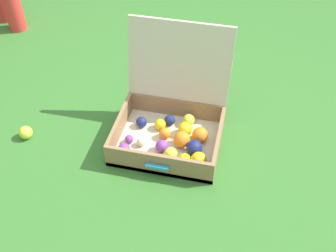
{
  "coord_description": "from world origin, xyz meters",
  "views": [
    {
      "loc": [
        0.27,
        -1.36,
        1.55
      ],
      "look_at": [
        -0.06,
        0.08,
        0.13
      ],
      "focal_mm": 44.23,
      "sensor_mm": 36.0,
      "label": 1
    }
  ],
  "objects": [
    {
      "name": "open_suitcase",
      "position": [
        -0.05,
        0.13,
        0.11
      ],
      "size": [
        0.53,
        0.53,
        0.55
      ],
      "color": "beige",
      "rests_on": "ground"
    },
    {
      "name": "stray_ball_on_grass",
      "position": [
        -0.79,
        -0.04,
        0.04
      ],
      "size": [
        0.07,
        0.07,
        0.07
      ],
      "primitive_type": "sphere",
      "color": "#CCDB38",
      "rests_on": "ground"
    },
    {
      "name": "ground_plane",
      "position": [
        0.0,
        0.0,
        0.0
      ],
      "size": [
        16.0,
        16.0,
        0.0
      ],
      "primitive_type": "plane",
      "color": "#336B28"
    }
  ]
}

